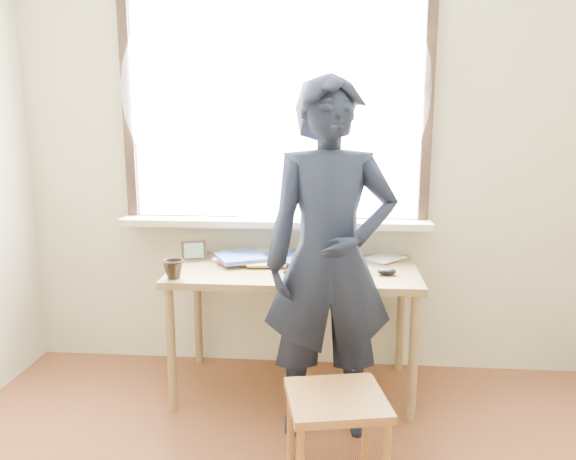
# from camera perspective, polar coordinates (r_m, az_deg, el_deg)

# --- Properties ---
(room_shell) EXTENTS (3.52, 4.02, 2.61)m
(room_shell) POSITION_cam_1_polar(r_m,az_deg,el_deg) (1.58, -1.84, 14.30)
(room_shell) COLOR beige
(room_shell) RESTS_ON ground
(desk) EXTENTS (1.36, 0.68, 0.73)m
(desk) POSITION_cam_1_polar(r_m,az_deg,el_deg) (3.14, 0.64, -5.18)
(desk) COLOR olive
(desk) RESTS_ON ground
(laptop) EXTENTS (0.38, 0.34, 0.21)m
(laptop) POSITION_cam_1_polar(r_m,az_deg,el_deg) (3.07, 3.39, -3.18)
(laptop) COLOR black
(laptop) RESTS_ON desk
(mug_white) EXTENTS (0.13, 0.13, 0.09)m
(mug_white) POSITION_cam_1_polar(r_m,az_deg,el_deg) (3.31, -0.90, -2.19)
(mug_white) COLOR white
(mug_white) RESTS_ON desk
(mug_dark) EXTENTS (0.13, 0.13, 0.10)m
(mug_dark) POSITION_cam_1_polar(r_m,az_deg,el_deg) (2.97, -11.55, -3.93)
(mug_dark) COLOR black
(mug_dark) RESTS_ON desk
(mouse) EXTENTS (0.10, 0.07, 0.04)m
(mouse) POSITION_cam_1_polar(r_m,az_deg,el_deg) (3.03, 10.01, -4.16)
(mouse) COLOR black
(mouse) RESTS_ON desk
(desk_clutter) EXTENTS (0.87, 0.53, 0.04)m
(desk_clutter) POSITION_cam_1_polar(r_m,az_deg,el_deg) (3.33, -4.05, -2.54)
(desk_clutter) COLOR white
(desk_clutter) RESTS_ON desk
(book_a) EXTENTS (0.28, 0.30, 0.02)m
(book_a) POSITION_cam_1_polar(r_m,az_deg,el_deg) (3.36, -4.89, -2.58)
(book_a) COLOR white
(book_a) RESTS_ON desk
(book_b) EXTENTS (0.27, 0.27, 0.02)m
(book_b) POSITION_cam_1_polar(r_m,az_deg,el_deg) (3.38, 8.74, -2.64)
(book_b) COLOR white
(book_b) RESTS_ON desk
(picture_frame) EXTENTS (0.14, 0.05, 0.11)m
(picture_frame) POSITION_cam_1_polar(r_m,az_deg,el_deg) (3.30, -9.55, -2.19)
(picture_frame) COLOR black
(picture_frame) RESTS_ON desk
(work_chair) EXTENTS (0.47, 0.46, 0.41)m
(work_chair) POSITION_cam_1_polar(r_m,az_deg,el_deg) (2.48, 4.94, -17.72)
(work_chair) COLOR olive
(work_chair) RESTS_ON ground
(person) EXTENTS (0.69, 0.49, 1.75)m
(person) POSITION_cam_1_polar(r_m,az_deg,el_deg) (2.71, 4.27, -3.10)
(person) COLOR black
(person) RESTS_ON ground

